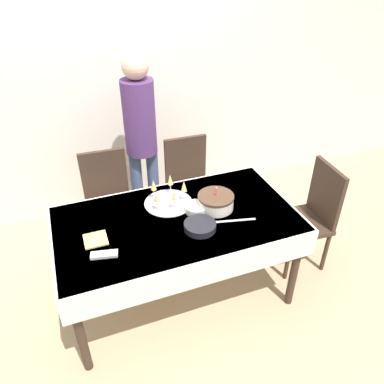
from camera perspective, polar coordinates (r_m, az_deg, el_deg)
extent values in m
plane|color=tan|center=(3.21, -1.97, -15.02)|extent=(12.00, 12.00, 0.00)
cube|color=silver|center=(3.74, -10.32, 16.72)|extent=(8.00, 0.05, 2.70)
cube|color=silver|center=(2.69, -2.28, -4.32)|extent=(1.70, 0.92, 0.03)
cube|color=silver|center=(2.74, -2.24, -5.81)|extent=(1.73, 0.95, 0.21)
cylinder|color=#38281E|center=(2.61, -16.69, -19.87)|extent=(0.06, 0.06, 0.74)
cylinder|color=#38281E|center=(2.97, 15.37, -11.17)|extent=(0.06, 0.06, 0.74)
cylinder|color=#38281E|center=(3.16, -18.38, -8.56)|extent=(0.06, 0.06, 0.74)
cylinder|color=#38281E|center=(3.47, 8.12, -2.65)|extent=(0.06, 0.06, 0.74)
cube|color=#38281E|center=(3.38, -12.22, -3.17)|extent=(0.44, 0.44, 0.04)
cube|color=#38281E|center=(3.40, -13.20, 2.34)|extent=(0.40, 0.05, 0.50)
cylinder|color=#38281E|center=(3.39, -8.35, -7.37)|extent=(0.04, 0.04, 0.40)
cylinder|color=#38281E|center=(3.38, -14.40, -8.46)|extent=(0.04, 0.04, 0.40)
cylinder|color=#38281E|center=(3.67, -9.43, -3.83)|extent=(0.04, 0.04, 0.40)
cylinder|color=#38281E|center=(3.66, -14.98, -4.81)|extent=(0.04, 0.04, 0.40)
cube|color=#38281E|center=(3.53, 0.00, -0.60)|extent=(0.43, 0.43, 0.04)
cube|color=#38281E|center=(3.54, -1.01, 4.67)|extent=(0.40, 0.05, 0.50)
cylinder|color=#38281E|center=(3.57, 3.67, -4.54)|extent=(0.04, 0.04, 0.40)
cylinder|color=#38281E|center=(3.48, -1.86, -5.74)|extent=(0.04, 0.04, 0.40)
cylinder|color=#38281E|center=(3.84, 1.67, -1.40)|extent=(0.04, 0.04, 0.40)
cylinder|color=#38281E|center=(3.75, -3.50, -2.42)|extent=(0.04, 0.04, 0.40)
cube|color=#38281E|center=(3.33, 16.14, -4.56)|extent=(0.45, 0.45, 0.04)
cube|color=#38281E|center=(3.27, 19.73, -0.17)|extent=(0.06, 0.40, 0.50)
cylinder|color=#38281E|center=(3.27, 14.39, -10.08)|extent=(0.04, 0.04, 0.40)
cylinder|color=#38281E|center=(3.50, 11.56, -6.26)|extent=(0.04, 0.04, 0.40)
cylinder|color=#38281E|center=(3.45, 19.66, -8.61)|extent=(0.04, 0.04, 0.40)
cylinder|color=#38281E|center=(3.66, 16.61, -5.08)|extent=(0.04, 0.04, 0.40)
cylinder|color=silver|center=(2.76, 3.63, -1.62)|extent=(0.26, 0.26, 0.09)
cylinder|color=#4C3323|center=(2.73, 3.67, -0.70)|extent=(0.27, 0.27, 0.02)
cylinder|color=#E53F3F|center=(2.71, 3.70, -0.01)|extent=(0.01, 0.01, 0.06)
sphere|color=#F9CC4C|center=(2.69, 3.73, 0.66)|extent=(0.01, 0.01, 0.01)
cylinder|color=silver|center=(2.83, -3.54, -1.64)|extent=(0.36, 0.36, 0.01)
cylinder|color=silver|center=(2.85, -1.21, -1.27)|extent=(0.05, 0.05, 0.00)
cylinder|color=silver|center=(2.82, -1.22, -0.53)|extent=(0.01, 0.01, 0.08)
cone|color=#E0CC72|center=(2.77, -1.24, 0.93)|extent=(0.04, 0.04, 0.08)
cylinder|color=silver|center=(2.93, -3.27, -0.22)|extent=(0.05, 0.05, 0.00)
cylinder|color=silver|center=(2.90, -3.29, 0.51)|extent=(0.01, 0.01, 0.08)
cone|color=#E0CC72|center=(2.86, -3.35, 1.94)|extent=(0.04, 0.04, 0.08)
cylinder|color=silver|center=(2.88, -5.75, -1.05)|extent=(0.05, 0.05, 0.00)
cylinder|color=silver|center=(2.85, -5.80, -0.31)|extent=(0.01, 0.01, 0.08)
cone|color=#E0CC72|center=(2.80, -5.90, 1.13)|extent=(0.04, 0.04, 0.08)
cylinder|color=silver|center=(2.75, -5.27, -2.81)|extent=(0.05, 0.05, 0.00)
cylinder|color=silver|center=(2.73, -5.32, -2.06)|extent=(0.01, 0.01, 0.08)
cone|color=#E0CC72|center=(2.68, -5.41, -0.58)|extent=(0.04, 0.04, 0.08)
cylinder|color=silver|center=(2.76, -2.61, -2.57)|extent=(0.05, 0.05, 0.00)
cylinder|color=silver|center=(2.73, -2.63, -1.82)|extent=(0.01, 0.01, 0.08)
cone|color=#E0CC72|center=(2.68, -2.68, -0.34)|extent=(0.04, 0.04, 0.08)
cylinder|color=black|center=(2.58, 1.22, -5.58)|extent=(0.22, 0.22, 0.01)
cylinder|color=black|center=(2.58, 1.22, -5.46)|extent=(0.22, 0.22, 0.01)
cylinder|color=black|center=(2.57, 1.23, -5.34)|extent=(0.22, 0.22, 0.01)
cylinder|color=black|center=(2.57, 1.23, -5.22)|extent=(0.22, 0.22, 0.01)
cylinder|color=black|center=(2.57, 1.23, -5.10)|extent=(0.22, 0.22, 0.01)
cylinder|color=black|center=(2.56, 1.23, -4.97)|extent=(0.22, 0.22, 0.01)
cylinder|color=black|center=(2.56, 1.23, -4.85)|extent=(0.22, 0.22, 0.01)
cylinder|color=silver|center=(2.75, 0.61, -2.82)|extent=(0.17, 0.17, 0.01)
cylinder|color=silver|center=(2.74, 0.61, -2.71)|extent=(0.17, 0.17, 0.01)
cylinder|color=silver|center=(2.74, 0.62, -2.59)|extent=(0.17, 0.17, 0.01)
cylinder|color=silver|center=(2.74, 0.62, -2.47)|extent=(0.17, 0.17, 0.01)
cylinder|color=silver|center=(2.73, 0.62, -2.35)|extent=(0.17, 0.17, 0.01)
cylinder|color=silver|center=(2.73, 0.62, -2.23)|extent=(0.17, 0.17, 0.01)
cylinder|color=silver|center=(2.72, 0.62, -2.11)|extent=(0.17, 0.17, 0.01)
cube|color=silver|center=(2.67, 6.54, -4.35)|extent=(0.30, 0.09, 0.00)
cube|color=silver|center=(2.44, -13.23, -9.26)|extent=(0.18, 0.09, 0.02)
cube|color=#E0D166|center=(2.57, -14.48, -7.04)|extent=(0.15, 0.15, 0.01)
cylinder|color=#3F4C72|center=(3.64, -8.26, 0.11)|extent=(0.11, 0.11, 0.83)
cylinder|color=#3F4C72|center=(3.67, -5.84, 0.60)|extent=(0.11, 0.11, 0.83)
cylinder|color=#4C2D60|center=(3.31, -7.94, 11.15)|extent=(0.28, 0.28, 0.66)
sphere|color=#D8B293|center=(3.17, -8.58, 18.50)|extent=(0.22, 0.22, 0.22)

